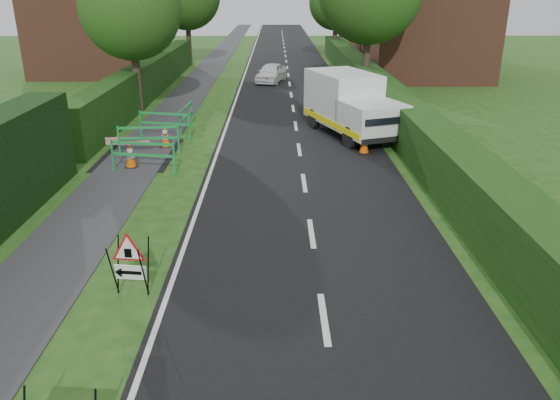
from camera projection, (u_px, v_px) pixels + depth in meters
name	position (u px, v px, depth m)	size (l,w,h in m)	color
ground	(169.00, 357.00, 8.47)	(120.00, 120.00, 0.00)	#1B4915
road_surface	(286.00, 63.00, 41.08)	(6.00, 90.00, 0.02)	black
footpath	(214.00, 63.00, 41.04)	(2.00, 90.00, 0.02)	#2D2D30
hedge_west_far	(150.00, 95.00, 28.92)	(1.00, 24.00, 1.80)	#14380F
hedge_east	(388.00, 121.00, 23.42)	(1.20, 50.00, 1.50)	#14380F
house_west	(95.00, 28.00, 35.28)	(7.50, 7.40, 7.88)	brown
house_east_a	(427.00, 30.00, 33.57)	(7.50, 7.40, 7.88)	brown
house_east_b	(396.00, 18.00, 46.62)	(7.50, 7.40, 7.88)	brown
tree_nw	(130.00, 9.00, 23.56)	(4.40, 4.40, 6.70)	#2D2116
tree_fe	(336.00, 3.00, 42.37)	(4.20, 4.20, 6.33)	#2D2116
triangle_sign	(127.00, 259.00, 9.90)	(0.81, 0.81, 1.07)	black
works_van	(351.00, 103.00, 20.78)	(3.54, 5.38, 2.30)	silver
traffic_cone_0	(364.00, 142.00, 18.69)	(0.38, 0.38, 0.79)	black
traffic_cone_1	(370.00, 127.00, 20.77)	(0.38, 0.38, 0.79)	black
traffic_cone_2	(350.00, 113.00, 23.11)	(0.38, 0.38, 0.79)	black
traffic_cone_3	(130.00, 156.00, 17.22)	(0.38, 0.38, 0.79)	black
traffic_cone_4	(165.00, 137.00, 19.41)	(0.38, 0.38, 0.79)	black
ped_barrier_0	(143.00, 153.00, 16.69)	(2.09, 0.71, 1.00)	#198D3C
ped_barrier_1	(148.00, 136.00, 18.56)	(2.08, 0.53, 1.00)	#198D3C
ped_barrier_2	(165.00, 121.00, 20.56)	(2.08, 0.83, 1.00)	#198D3C
ped_barrier_3	(186.00, 115.00, 21.62)	(0.50, 2.08, 1.00)	#198D3C
redwhite_plank	(129.00, 153.00, 18.81)	(1.50, 0.04, 0.25)	red
hatchback_car	(271.00, 73.00, 32.69)	(1.32, 3.29, 1.12)	white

